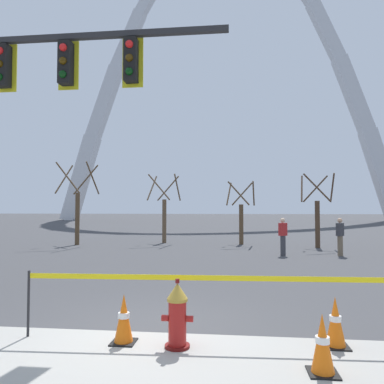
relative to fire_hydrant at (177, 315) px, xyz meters
name	(u,v)px	position (x,y,z in m)	size (l,w,h in m)	color
ground_plane	(147,330)	(-0.61, 0.71, -0.47)	(240.00, 240.00, 0.00)	#3D3D3F
fire_hydrant	(177,315)	(0.00, 0.00, 0.00)	(0.46, 0.48, 0.99)	#5E0F0D
caution_tape_barrier	(205,294)	(0.38, 0.31, 0.25)	(5.60, 0.28, 1.03)	#232326
traffic_cone_by_hydrant	(124,319)	(-0.83, 0.09, -0.11)	(0.36, 0.36, 0.73)	black
traffic_cone_mid_sidewalk	(335,322)	(2.28, 0.27, -0.11)	(0.36, 0.36, 0.73)	black
traffic_cone_curb_edge	(322,344)	(1.89, -0.66, -0.11)	(0.36, 0.36, 0.73)	black
monument_arch	(224,86)	(-0.61, 54.53, 21.32)	(54.39, 2.31, 49.60)	silver
tree_far_left	(77,208)	(-7.73, 14.27, 1.53)	(2.07, 2.08, 4.49)	brown
tree_left_mid	(164,212)	(-3.19, 15.93, 1.29)	(1.83, 1.84, 3.95)	brown
tree_center_left	(241,216)	(1.23, 15.56, 1.08)	(1.62, 1.63, 3.49)	brown
tree_center_right	(317,215)	(5.04, 14.14, 1.20)	(1.73, 1.74, 3.74)	#473323
pedestrian_walking_left	(283,236)	(2.90, 10.85, 0.35)	(0.39, 0.37, 1.59)	#38383D
pedestrian_standing_center	(340,236)	(5.28, 10.97, 0.35)	(0.38, 0.39, 1.59)	brown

